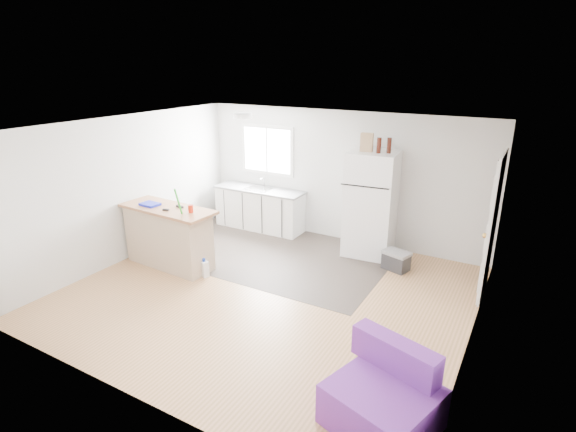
% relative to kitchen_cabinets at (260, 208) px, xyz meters
% --- Properties ---
extents(room, '(5.51, 5.01, 2.41)m').
position_rel_kitchen_cabinets_xyz_m(room, '(1.58, -2.21, 0.78)').
color(room, '#9C7041').
rests_on(room, ground).
extents(vinyl_zone, '(4.05, 2.50, 0.00)m').
position_rel_kitchen_cabinets_xyz_m(vinyl_zone, '(0.85, -0.96, -0.42)').
color(vinyl_zone, '#362C28').
rests_on(vinyl_zone, floor).
extents(window, '(1.18, 0.06, 0.98)m').
position_rel_kitchen_cabinets_xyz_m(window, '(0.03, 0.28, 1.13)').
color(window, white).
rests_on(window, back_wall).
extents(interior_door, '(0.11, 0.92, 2.10)m').
position_rel_kitchen_cabinets_xyz_m(interior_door, '(4.30, -0.66, 0.60)').
color(interior_door, white).
rests_on(interior_door, right_wall).
extents(ceiling_fixture, '(0.30, 0.30, 0.07)m').
position_rel_kitchen_cabinets_xyz_m(ceiling_fixture, '(0.38, -1.01, 1.94)').
color(ceiling_fixture, white).
rests_on(ceiling_fixture, ceiling).
extents(kitchen_cabinets, '(1.86, 0.60, 1.09)m').
position_rel_kitchen_cabinets_xyz_m(kitchen_cabinets, '(0.00, 0.00, 0.00)').
color(kitchen_cabinets, white).
rests_on(kitchen_cabinets, floor).
extents(peninsula, '(1.67, 0.71, 1.01)m').
position_rel_kitchen_cabinets_xyz_m(peninsula, '(-0.33, -2.20, 0.09)').
color(peninsula, tan).
rests_on(peninsula, floor).
extents(refrigerator, '(0.86, 0.82, 1.81)m').
position_rel_kitchen_cabinets_xyz_m(refrigerator, '(2.34, -0.10, 0.48)').
color(refrigerator, white).
rests_on(refrigerator, floor).
extents(cooler, '(0.48, 0.39, 0.32)m').
position_rel_kitchen_cabinets_xyz_m(cooler, '(2.97, -0.52, -0.26)').
color(cooler, '#29292B').
rests_on(cooler, floor).
extents(purple_seat, '(1.10, 1.08, 0.73)m').
position_rel_kitchen_cabinets_xyz_m(purple_seat, '(3.83, -3.78, -0.15)').
color(purple_seat, purple).
rests_on(purple_seat, floor).
extents(cleaner_jug, '(0.16, 0.14, 0.30)m').
position_rel_kitchen_cabinets_xyz_m(cleaner_jug, '(0.43, -2.25, -0.29)').
color(cleaner_jug, silver).
rests_on(cleaner_jug, floor).
extents(mop, '(0.25, 0.40, 1.43)m').
position_rel_kitchen_cabinets_xyz_m(mop, '(0.01, -2.35, -0.19)').
color(mop, green).
rests_on(mop, floor).
extents(red_cup, '(0.10, 0.10, 0.12)m').
position_rel_kitchen_cabinets_xyz_m(red_cup, '(0.19, -2.20, 0.64)').
color(red_cup, red).
rests_on(red_cup, peninsula).
extents(blue_tray, '(0.31, 0.24, 0.04)m').
position_rel_kitchen_cabinets_xyz_m(blue_tray, '(-0.63, -2.25, 0.60)').
color(blue_tray, '#131DBA').
rests_on(blue_tray, peninsula).
extents(tool_a, '(0.15, 0.08, 0.03)m').
position_rel_kitchen_cabinets_xyz_m(tool_a, '(-0.14, -2.09, 0.60)').
color(tool_a, black).
rests_on(tool_a, peninsula).
extents(tool_b, '(0.11, 0.07, 0.03)m').
position_rel_kitchen_cabinets_xyz_m(tool_b, '(-0.22, -2.32, 0.60)').
color(tool_b, black).
rests_on(tool_b, peninsula).
extents(cardboard_box, '(0.21, 0.13, 0.30)m').
position_rel_kitchen_cabinets_xyz_m(cardboard_box, '(2.23, -0.16, 1.54)').
color(cardboard_box, tan).
rests_on(cardboard_box, refrigerator).
extents(bottle_left, '(0.08, 0.08, 0.25)m').
position_rel_kitchen_cabinets_xyz_m(bottle_left, '(2.45, -0.20, 1.51)').
color(bottle_left, '#3A120A').
rests_on(bottle_left, refrigerator).
extents(bottle_right, '(0.08, 0.08, 0.25)m').
position_rel_kitchen_cabinets_xyz_m(bottle_right, '(2.59, -0.13, 1.51)').
color(bottle_right, '#3A120A').
rests_on(bottle_right, refrigerator).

